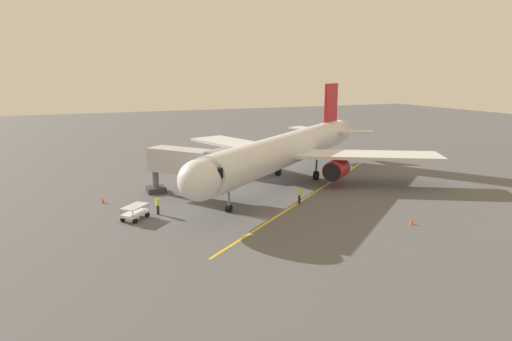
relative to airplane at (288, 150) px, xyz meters
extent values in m
plane|color=#565659|center=(0.42, -1.66, -4.00)|extent=(220.00, 220.00, 0.00)
cube|color=yellow|center=(0.22, 6.18, -4.00)|extent=(31.11, 25.52, 0.01)
cylinder|color=silver|center=(0.22, 0.18, 0.10)|extent=(28.72, 24.47, 3.80)
ellipsoid|color=silver|center=(14.30, 11.70, 0.10)|extent=(5.38, 5.33, 3.61)
cone|color=silver|center=(-14.10, -11.54, 0.10)|extent=(4.49, 4.55, 3.42)
cube|color=black|center=(13.22, 10.82, 0.65)|extent=(3.28, 3.51, 0.90)
cube|color=silver|center=(-8.06, 4.42, -0.50)|extent=(17.45, 12.75, 0.36)
cylinder|color=red|center=(-4.23, 4.03, -2.00)|extent=(4.09, 3.93, 2.30)
cylinder|color=black|center=(-2.88, 5.14, -2.00)|extent=(1.48, 1.75, 2.10)
cube|color=silver|center=(2.74, -8.78, -0.50)|extent=(10.03, 17.83, 0.36)
cylinder|color=red|center=(3.12, -4.94, -2.00)|extent=(4.09, 3.93, 2.30)
cylinder|color=black|center=(4.47, -3.84, -2.00)|extent=(1.48, 1.75, 2.10)
cube|color=red|center=(-11.78, -9.64, 3.90)|extent=(3.94, 3.32, 7.20)
cube|color=silver|center=(-13.57, -6.97, 0.70)|extent=(6.68, 5.48, 0.24)
cube|color=silver|center=(-9.52, -11.92, 0.70)|extent=(4.56, 6.83, 0.24)
cylinder|color=slate|center=(10.67, 8.73, -2.27)|extent=(0.24, 0.24, 2.77)
cylinder|color=black|center=(10.67, 8.73, -3.65)|extent=(0.83, 0.79, 0.70)
cylinder|color=slate|center=(-3.75, 0.29, -2.07)|extent=(0.24, 0.24, 2.77)
cylinder|color=black|center=(-3.75, 0.29, -3.45)|extent=(1.14, 1.04, 1.10)
cylinder|color=slate|center=(-0.46, -3.73, -2.07)|extent=(0.24, 0.24, 2.77)
cylinder|color=black|center=(-0.46, -3.73, -3.45)|extent=(1.14, 1.04, 1.10)
cube|color=#B7B7BC|center=(12.85, 2.11, -0.10)|extent=(7.71, 8.61, 2.50)
cube|color=gray|center=(10.00, 5.60, -0.10)|extent=(4.25, 4.19, 3.00)
cylinder|color=slate|center=(15.70, -1.37, -2.05)|extent=(0.70, 0.70, 3.90)
cube|color=#333338|center=(15.70, -1.37, -3.70)|extent=(2.00, 2.00, 0.60)
cylinder|color=#23232D|center=(17.05, 6.90, -3.56)|extent=(0.26, 0.26, 0.88)
cube|color=#D8EA19|center=(17.05, 6.90, -2.82)|extent=(0.43, 0.33, 0.60)
cube|color=silver|center=(17.05, 6.90, -2.82)|extent=(0.45, 0.34, 0.10)
sphere|color=tan|center=(17.05, 6.90, -2.40)|extent=(0.22, 0.22, 0.22)
cylinder|color=#23232D|center=(3.12, 8.77, -3.56)|extent=(0.26, 0.26, 0.88)
cube|color=#D8EA19|center=(3.12, 8.77, -2.82)|extent=(0.44, 0.44, 0.60)
cube|color=silver|center=(3.12, 8.77, -2.82)|extent=(0.46, 0.46, 0.10)
sphere|color=tan|center=(3.12, 8.77, -2.40)|extent=(0.22, 0.22, 0.22)
cube|color=white|center=(19.23, 7.57, -3.44)|extent=(2.79, 2.86, 0.24)
cube|color=silver|center=(19.23, 7.57, -2.77)|extent=(2.79, 2.86, 0.08)
cylinder|color=slate|center=(19.59, 8.87, -3.04)|extent=(0.06, 0.06, 0.55)
cylinder|color=slate|center=(20.50, 8.03, -3.04)|extent=(0.06, 0.06, 0.55)
cylinder|color=slate|center=(17.96, 7.11, -3.04)|extent=(0.06, 0.06, 0.55)
cylinder|color=slate|center=(18.87, 6.27, -3.04)|extent=(0.06, 0.06, 0.55)
cylinder|color=black|center=(19.40, 8.71, -3.78)|extent=(0.48, 0.49, 0.44)
cylinder|color=black|center=(20.36, 7.83, -3.78)|extent=(0.48, 0.49, 0.44)
cylinder|color=black|center=(18.11, 7.32, -3.78)|extent=(0.48, 0.49, 0.44)
cylinder|color=black|center=(19.06, 6.43, -3.78)|extent=(0.48, 0.49, 0.44)
cone|color=#F2590F|center=(-2.87, 18.34, -3.73)|extent=(0.32, 0.32, 0.55)
cone|color=#F2590F|center=(21.51, 0.82, -3.73)|extent=(0.32, 0.32, 0.55)
camera|label=1|loc=(24.30, 47.98, 8.94)|focal=31.87mm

